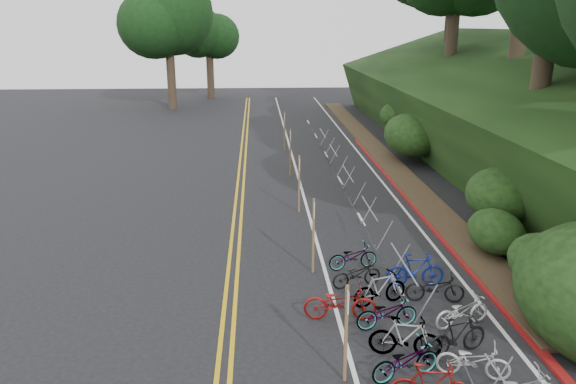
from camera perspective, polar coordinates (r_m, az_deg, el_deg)
name	(u,v)px	position (r m, az deg, el deg)	size (l,w,h in m)	color
ground	(309,361)	(13.98, 2.12, -16.81)	(120.00, 120.00, 0.00)	black
road_markings	(301,219)	(23.09, 1.37, -2.81)	(7.47, 80.00, 0.01)	gold
red_curb	(411,202)	(25.74, 12.35, -1.02)	(0.25, 28.00, 0.10)	maroon
embankment	(507,119)	(34.12, 21.39, 6.88)	(14.30, 48.14, 9.11)	black
bike_racks_rest	(348,180)	(25.87, 6.11, 1.23)	(1.14, 23.00, 1.17)	gray
signpost_near	(346,327)	(12.69, 5.93, -13.48)	(0.08, 0.40, 2.36)	brown
signposts_rest	(294,163)	(26.42, 0.65, 2.94)	(0.08, 18.40, 2.50)	brown
bike_front	(340,302)	(15.48, 5.32, -11.09)	(1.97, 0.69, 1.03)	maroon
bike_valet	(425,328)	(14.75, 13.78, -13.23)	(3.40, 10.07, 1.07)	beige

